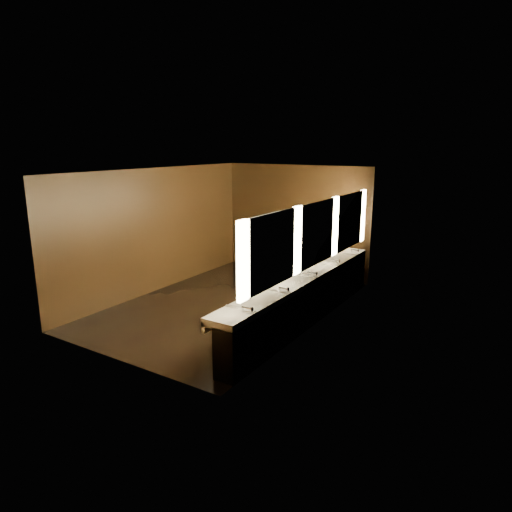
{
  "coord_description": "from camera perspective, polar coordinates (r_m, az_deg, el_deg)",
  "views": [
    {
      "loc": [
        5.35,
        -7.41,
        3.32
      ],
      "look_at": [
        0.68,
        0.0,
        1.15
      ],
      "focal_mm": 32.0,
      "sensor_mm": 36.0,
      "label": 1
    }
  ],
  "objects": [
    {
      "name": "wall_back",
      "position": [
        11.86,
        4.98,
        4.53
      ],
      "size": [
        4.0,
        0.02,
        2.8
      ],
      "primitive_type": "cube",
      "color": "black",
      "rests_on": "floor"
    },
    {
      "name": "mirror_band",
      "position": [
        8.29,
        7.65,
        2.86
      ],
      "size": [
        0.06,
        5.03,
        1.15
      ],
      "color": "#FFEBB2",
      "rests_on": "wall_right"
    },
    {
      "name": "trash_bin",
      "position": [
        8.2,
        2.37,
        -7.93
      ],
      "size": [
        0.45,
        0.45,
        0.54
      ],
      "primitive_type": "cylinder",
      "rotation": [
        0.0,
        0.0,
        -0.35
      ],
      "color": "black",
      "rests_on": "floor"
    },
    {
      "name": "ceiling",
      "position": [
        9.16,
        -3.65,
        10.61
      ],
      "size": [
        4.0,
        6.0,
        0.02
      ],
      "primitive_type": "cube",
      "color": "#2D2D2B",
      "rests_on": "wall_back"
    },
    {
      "name": "floor",
      "position": [
        9.72,
        -3.39,
        -6.09
      ],
      "size": [
        6.0,
        6.0,
        0.0
      ],
      "primitive_type": "plane",
      "color": "black",
      "rests_on": "ground"
    },
    {
      "name": "sink_counter",
      "position": [
        8.69,
        6.26,
        -5.15
      ],
      "size": [
        0.55,
        5.4,
        1.01
      ],
      "color": "black",
      "rests_on": "floor"
    },
    {
      "name": "person",
      "position": [
        8.21,
        -0.4,
        -4.49
      ],
      "size": [
        0.4,
        0.57,
        1.46
      ],
      "primitive_type": "imported",
      "rotation": [
        0.0,
        0.0,
        -1.47
      ],
      "color": "#85AEC7",
      "rests_on": "floor"
    },
    {
      "name": "wall_left",
      "position": [
        10.61,
        -12.34,
        3.15
      ],
      "size": [
        0.02,
        6.0,
        2.8
      ],
      "primitive_type": "cube",
      "color": "black",
      "rests_on": "floor"
    },
    {
      "name": "wall_front",
      "position": [
        7.19,
        -17.58,
        -2.25
      ],
      "size": [
        4.0,
        0.02,
        2.8
      ],
      "primitive_type": "cube",
      "color": "black",
      "rests_on": "floor"
    },
    {
      "name": "wall_right",
      "position": [
        8.36,
        7.7,
        0.49
      ],
      "size": [
        0.02,
        6.0,
        2.8
      ],
      "primitive_type": "cube",
      "color": "black",
      "rests_on": "floor"
    }
  ]
}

